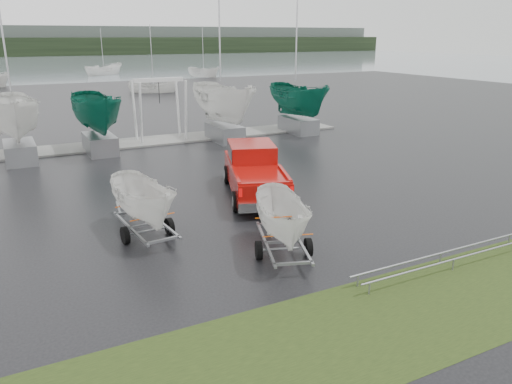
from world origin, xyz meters
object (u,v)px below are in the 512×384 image
(trailer_hitched, at_px, (284,182))
(boat_hoist, at_px, (160,101))
(trailer_parked, at_px, (141,165))
(pickup_truck, at_px, (254,169))

(trailer_hitched, distance_m, boat_hoist, 19.55)
(trailer_hitched, distance_m, trailer_parked, 4.94)
(trailer_hitched, bearing_deg, pickup_truck, 90.00)
(trailer_hitched, relative_size, trailer_parked, 0.94)
(boat_hoist, bearing_deg, trailer_hitched, -95.84)
(pickup_truck, xyz_separation_m, trailer_parked, (-5.70, -2.83, 1.49))
(trailer_parked, xyz_separation_m, boat_hoist, (5.48, 15.95, 0.08))
(trailer_parked, bearing_deg, boat_hoist, 66.55)
(pickup_truck, relative_size, trailer_parked, 1.41)
(trailer_hitched, relative_size, boat_hoist, 1.09)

